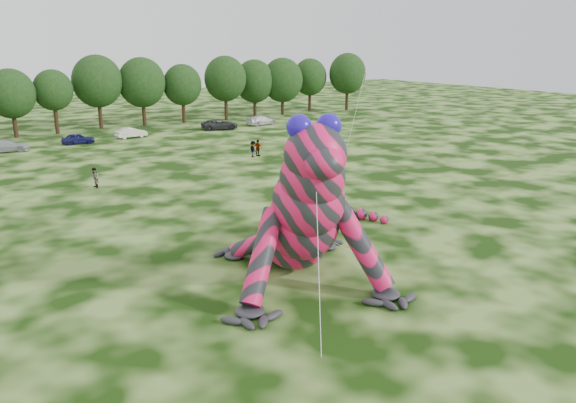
# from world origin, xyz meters

# --- Properties ---
(ground) EXTENTS (240.00, 240.00, 0.00)m
(ground) POSITION_xyz_m (0.00, 0.00, 0.00)
(ground) COLOR #16330A
(ground) RESTS_ON ground
(inflatable_gecko) EXTENTS (20.17, 21.99, 9.06)m
(inflatable_gecko) POSITION_xyz_m (1.34, 0.55, 4.53)
(inflatable_gecko) COLOR #E21655
(inflatable_gecko) RESTS_ON ground
(tree_8) EXTENTS (6.14, 5.53, 8.94)m
(tree_8) POSITION_xyz_m (-4.22, 56.99, 4.47)
(tree_8) COLOR black
(tree_8) RESTS_ON ground
(tree_9) EXTENTS (5.27, 4.74, 8.68)m
(tree_9) POSITION_xyz_m (1.06, 57.35, 4.34)
(tree_9) COLOR black
(tree_9) RESTS_ON ground
(tree_10) EXTENTS (7.09, 6.38, 10.50)m
(tree_10) POSITION_xyz_m (7.40, 58.58, 5.25)
(tree_10) COLOR black
(tree_10) RESTS_ON ground
(tree_11) EXTENTS (7.01, 6.31, 10.07)m
(tree_11) POSITION_xyz_m (13.79, 58.20, 5.03)
(tree_11) COLOR black
(tree_11) RESTS_ON ground
(tree_12) EXTENTS (5.99, 5.39, 8.97)m
(tree_12) POSITION_xyz_m (20.01, 57.74, 4.49)
(tree_12) COLOR black
(tree_12) RESTS_ON ground
(tree_13) EXTENTS (6.83, 6.15, 10.13)m
(tree_13) POSITION_xyz_m (27.13, 57.13, 5.06)
(tree_13) COLOR black
(tree_13) RESTS_ON ground
(tree_14) EXTENTS (6.82, 6.14, 9.40)m
(tree_14) POSITION_xyz_m (33.46, 58.72, 4.70)
(tree_14) COLOR black
(tree_14) RESTS_ON ground
(tree_15) EXTENTS (7.17, 6.45, 9.63)m
(tree_15) POSITION_xyz_m (38.47, 57.77, 4.82)
(tree_15) COLOR black
(tree_15) RESTS_ON ground
(tree_16) EXTENTS (6.26, 5.63, 9.37)m
(tree_16) POSITION_xyz_m (45.45, 59.37, 4.69)
(tree_16) COLOR black
(tree_16) RESTS_ON ground
(tree_17) EXTENTS (6.98, 6.28, 10.30)m
(tree_17) POSITION_xyz_m (51.95, 56.66, 5.15)
(tree_17) COLOR black
(tree_17) RESTS_ON ground
(car_3) EXTENTS (5.18, 2.79, 1.43)m
(car_3) POSITION_xyz_m (-6.94, 46.54, 0.71)
(car_3) COLOR #A4AAAE
(car_3) RESTS_ON ground
(car_4) EXTENTS (4.03, 1.90, 1.33)m
(car_4) POSITION_xyz_m (1.33, 47.35, 0.67)
(car_4) COLOR #161A51
(car_4) RESTS_ON ground
(car_5) EXTENTS (4.22, 1.90, 1.35)m
(car_5) POSITION_xyz_m (8.37, 48.36, 0.67)
(car_5) COLOR white
(car_5) RESTS_ON ground
(car_6) EXTENTS (5.65, 3.43, 1.47)m
(car_6) POSITION_xyz_m (21.40, 48.27, 0.73)
(car_6) COLOR #29292C
(car_6) RESTS_ON ground
(car_7) EXTENTS (5.17, 2.52, 1.45)m
(car_7) POSITION_xyz_m (28.70, 48.78, 0.72)
(car_7) COLOR silver
(car_7) RESTS_ON ground
(spectator_2) EXTENTS (0.71, 1.18, 1.78)m
(spectator_2) POSITION_xyz_m (15.18, 28.16, 0.89)
(spectator_2) COLOR gray
(spectator_2) RESTS_ON ground
(spectator_3) EXTENTS (0.83, 1.17, 1.85)m
(spectator_3) POSITION_xyz_m (15.84, 28.22, 0.92)
(spectator_3) COLOR gray
(spectator_3) RESTS_ON ground
(spectator_1) EXTENTS (0.73, 0.91, 1.78)m
(spectator_1) POSITION_xyz_m (-3.05, 24.05, 0.89)
(spectator_1) COLOR gray
(spectator_1) RESTS_ON ground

